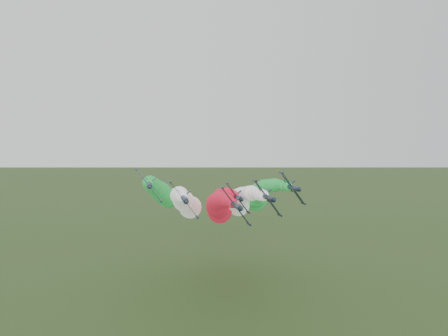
{
  "coord_description": "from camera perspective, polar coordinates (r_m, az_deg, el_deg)",
  "views": [
    {
      "loc": [
        -22.8,
        -99.37,
        53.1
      ],
      "look_at": [
        -3.15,
        5.87,
        47.25
      ],
      "focal_mm": 35.0,
      "sensor_mm": 36.0,
      "label": 1
    }
  ],
  "objects": [
    {
      "name": "jet_inner_left",
      "position": [
        155.95,
        -5.07,
        -4.48
      ],
      "size": [
        17.23,
        83.41,
        21.38
      ],
      "rotation": [
        0.0,
        0.93,
        0.0
      ],
      "color": "black",
      "rests_on": "ground"
    },
    {
      "name": "jet_trail",
      "position": [
        177.97,
        -0.24,
        -4.34
      ],
      "size": [
        17.31,
        83.5,
        21.46
      ],
      "rotation": [
        0.0,
        0.93,
        0.0
      ],
      "color": "black",
      "rests_on": "ground"
    },
    {
      "name": "jet_inner_right",
      "position": [
        157.31,
        2.09,
        -4.35
      ],
      "size": [
        16.6,
        82.78,
        20.75
      ],
      "rotation": [
        0.0,
        0.93,
        0.0
      ],
      "color": "black",
      "rests_on": "ground"
    },
    {
      "name": "jet_outer_left",
      "position": [
        166.42,
        -8.16,
        -3.17
      ],
      "size": [
        16.72,
        82.9,
        20.87
      ],
      "rotation": [
        0.0,
        0.93,
        0.0
      ],
      "color": "black",
      "rests_on": "ground"
    },
    {
      "name": "jet_lead",
      "position": [
        151.76,
        -0.74,
        -5.05
      ],
      "size": [
        17.48,
        83.66,
        21.63
      ],
      "rotation": [
        0.0,
        0.93,
        0.0
      ],
      "color": "black",
      "rests_on": "ground"
    },
    {
      "name": "jet_outer_right",
      "position": [
        171.05,
        4.55,
        -3.5
      ],
      "size": [
        17.57,
        83.75,
        21.72
      ],
      "rotation": [
        0.0,
        0.93,
        0.0
      ],
      "color": "black",
      "rests_on": "ground"
    }
  ]
}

